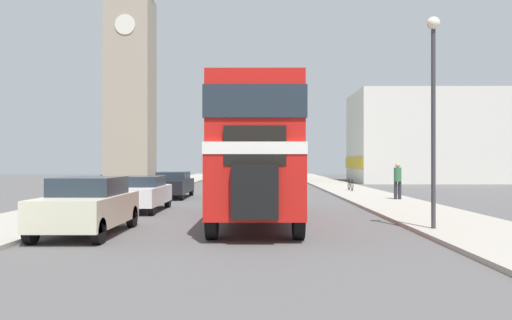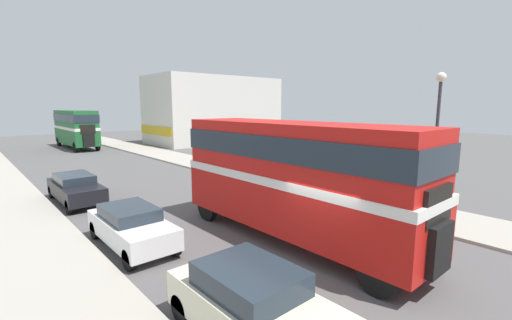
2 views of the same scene
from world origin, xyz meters
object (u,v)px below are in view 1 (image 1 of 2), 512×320
double_decker_bus (256,145)px  street_lamp (433,90)px  car_parked_near (88,205)px  pedestrian_walking (398,179)px  bicycle_on_pavement (350,185)px  church_tower (131,36)px  car_parked_mid (142,193)px  bus_distant (272,156)px  car_parked_far (173,184)px

double_decker_bus → street_lamp: 5.81m
car_parked_near → pedestrian_walking: bearing=43.9°
car_parked_near → street_lamp: 9.97m
pedestrian_walking → bicycle_on_pavement: size_ratio=1.01×
pedestrian_walking → bicycle_on_pavement: bearing=97.2°
car_parked_near → church_tower: 53.79m
double_decker_bus → pedestrian_walking: bearing=48.9°
double_decker_bus → bicycle_on_pavement: size_ratio=5.61×
car_parked_mid → street_lamp: street_lamp is taller
car_parked_near → pedestrian_walking: size_ratio=2.26×
double_decker_bus → street_lamp: size_ratio=1.69×
bus_distant → car_parked_far: bearing=-103.9°
double_decker_bus → pedestrian_walking: (6.90, 7.91, -1.38)m
car_parked_near → bicycle_on_pavement: 21.24m
double_decker_bus → car_parked_near: 5.75m
church_tower → car_parked_near: bearing=-76.8°
car_parked_near → pedestrian_walking: 15.87m
car_parked_mid → church_tower: 48.02m
double_decker_bus → car_parked_far: 11.49m
car_parked_far → street_lamp: street_lamp is taller
bus_distant → car_parked_near: 38.00m
street_lamp → church_tower: size_ratio=0.17×
pedestrian_walking → bicycle_on_pavement: (-0.94, 7.46, -0.65)m
double_decker_bus → bus_distant: size_ratio=1.03×
pedestrian_walking → car_parked_near: bearing=-136.1°
car_parked_mid → pedestrian_walking: 12.37m
double_decker_bus → street_lamp: bearing=-28.9°
pedestrian_walking → street_lamp: street_lamp is taller
bicycle_on_pavement → church_tower: church_tower is taller
street_lamp → double_decker_bus: bearing=151.1°
double_decker_bus → car_parked_mid: bearing=144.6°
double_decker_bus → car_parked_far: (-4.55, 10.40, -1.77)m
car_parked_mid → street_lamp: (9.48, -5.95, 3.23)m
car_parked_near → car_parked_mid: size_ratio=0.98×
car_parked_far → bus_distant: bearing=76.1°
double_decker_bus → bus_distant: 34.42m
double_decker_bus → bus_distant: (1.41, 34.39, 0.02)m
double_decker_bus → car_parked_mid: double_decker_bus is taller
double_decker_bus → car_parked_near: (-4.53, -3.10, -1.72)m
street_lamp → bus_distant: bearing=95.4°
bus_distant → pedestrian_walking: (5.49, -26.48, -1.40)m
car_parked_near → car_parked_far: size_ratio=0.90×
car_parked_far → church_tower: church_tower is taller
car_parked_near → bicycle_on_pavement: (10.48, 18.47, -0.31)m
double_decker_bus → bicycle_on_pavement: bearing=68.8°
car_parked_far → street_lamp: size_ratio=0.77×
car_parked_near → car_parked_mid: car_parked_near is taller
pedestrian_walking → church_tower: 48.02m
bicycle_on_pavement → church_tower: 42.01m
double_decker_bus → pedestrian_walking: 10.58m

